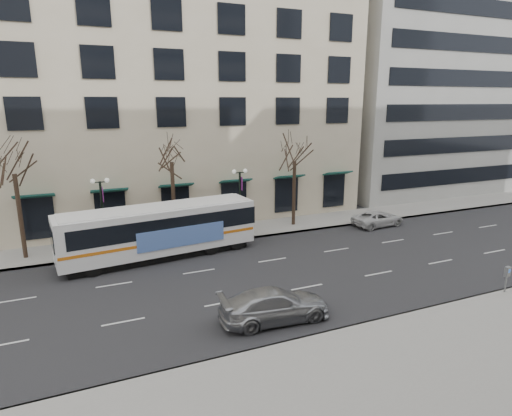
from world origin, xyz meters
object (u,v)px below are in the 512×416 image
tree_far_mid (171,149)px  tree_far_right (295,149)px  tree_far_left (12,159)px  silver_car (275,305)px  lamp_post_left (103,211)px  city_bus (161,229)px  lamp_post_right (240,198)px  white_pickup (378,218)px  pay_station (507,274)px

tree_far_mid → tree_far_right: bearing=-0.0°
tree_far_left → silver_car: (11.72, -13.73, -5.92)m
tree_far_mid → lamp_post_left: 6.40m
tree_far_left → tree_far_right: tree_far_left is taller
tree_far_left → tree_far_right: bearing=0.0°
city_bus → tree_far_right: bearing=8.0°
tree_far_left → lamp_post_right: (15.01, -0.60, -3.75)m
tree_far_mid → silver_car: (1.72, -13.73, -6.13)m
tree_far_left → lamp_post_right: tree_far_left is taller
white_pickup → city_bus: bearing=86.7°
tree_far_left → pay_station: tree_far_left is taller
tree_far_left → lamp_post_right: 15.48m
lamp_post_right → white_pickup: size_ratio=1.15×
city_bus → lamp_post_right: bearing=13.4°
tree_far_left → city_bus: (8.41, -2.99, -4.78)m
pay_station → silver_car: bearing=163.5°
lamp_post_left → pay_station: lamp_post_left is taller
lamp_post_left → white_pickup: 21.80m
lamp_post_left → silver_car: (6.71, -13.13, -2.17)m
tree_far_right → pay_station: (4.44, -16.10, -5.23)m
lamp_post_right → pay_station: lamp_post_right is taller
city_bus → silver_car: 11.29m
tree_far_right → lamp_post_left: (-14.99, -0.60, -3.48)m
white_pickup → tree_far_right: bearing=63.5°
tree_far_right → white_pickup: (6.59, -2.71, -5.79)m
tree_far_left → tree_far_right: 20.00m
tree_far_left → white_pickup: 27.40m
lamp_post_left → tree_far_left: bearing=173.2°
lamp_post_left → city_bus: 4.29m
silver_car → lamp_post_right: bearing=-10.6°
lamp_post_right → city_bus: (-6.59, -2.39, -1.03)m
lamp_post_right → lamp_post_left: bearing=180.0°
tree_far_right → lamp_post_right: bearing=-173.1°
white_pickup → pay_station: 13.58m
tree_far_left → lamp_post_right: bearing=-2.3°
tree_far_right → city_bus: tree_far_right is taller
tree_far_left → city_bus: tree_far_left is taller
lamp_post_left → tree_far_right: bearing=2.3°
tree_far_right → white_pickup: 9.18m
silver_car → pay_station: pay_station is taller
tree_far_left → white_pickup: bearing=-5.8°
tree_far_right → lamp_post_left: size_ratio=1.55×
lamp_post_right → white_pickup: (11.58, -2.11, -2.31)m
tree_far_right → tree_far_left: bearing=180.0°
white_pickup → silver_car: bearing=122.4°
tree_far_right → pay_station: size_ratio=5.60×
tree_far_mid → pay_station: (14.44, -16.10, -5.71)m
tree_far_left → city_bus: bearing=-19.6°
tree_far_right → lamp_post_right: tree_far_right is taller
lamp_post_right → white_pickup: 11.99m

